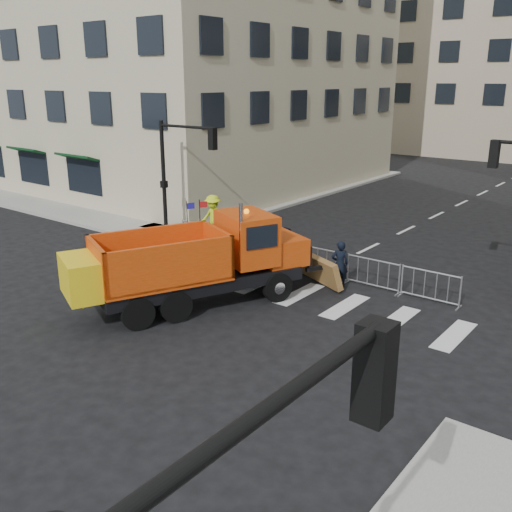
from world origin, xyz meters
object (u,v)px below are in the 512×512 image
Objects in this scene: cop_a at (340,264)px; cop_b at (285,250)px; cop_c at (281,265)px; worker at (213,218)px; plow_truck at (193,260)px.

cop_b reaches higher than cop_a.
worker is at bearing -80.74° from cop_c.
cop_a is 2.39m from cop_b.
cop_a is (2.87, 4.46, -0.70)m from plow_truck.
cop_b is (0.49, 4.46, -0.64)m from plow_truck.
cop_b is at bearing 17.91° from plow_truck.
plow_truck reaches higher than worker.
plow_truck is 5.40× the size of cop_a.
cop_a is at bearing -179.43° from cop_b.
worker reaches higher than cop_a.
cop_b is (-2.38, 0.00, 0.06)m from cop_a.
worker is (-4.47, 5.93, -0.37)m from plow_truck.
plow_truck reaches higher than cop_c.
plow_truck is 4.89× the size of cop_c.
worker is at bearing -53.37° from cop_a.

